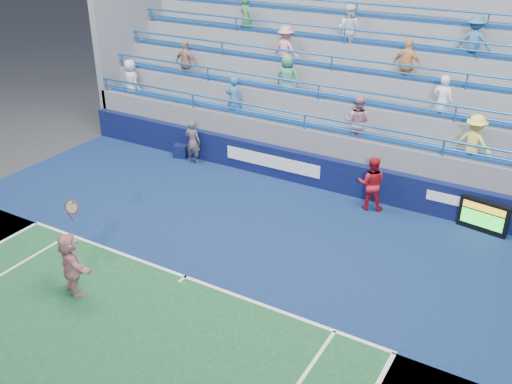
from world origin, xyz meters
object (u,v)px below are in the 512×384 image
Objects in this scene: judge_chair at (182,150)px; line_judge at (193,142)px; serve_speed_board at (483,216)px; tennis_player at (71,263)px; ball_girl at (371,183)px.

line_judge is at bearing -17.34° from judge_chair.
line_judge is (-10.11, -0.13, 0.32)m from serve_speed_board.
tennis_player reaches higher than line_judge.
line_judge is 0.94× the size of ball_girl.
tennis_player is 1.51× the size of ball_girl.
serve_speed_board is 10.11m from line_judge.
tennis_player reaches higher than judge_chair.
judge_chair is at bearing 109.46° from tennis_player.
ball_girl is (7.53, -0.38, 0.58)m from judge_chair.
line_judge reaches higher than judge_chair.
serve_speed_board is 3.32m from ball_girl.
judge_chair is 8.60m from tennis_player.
tennis_player reaches higher than serve_speed_board.
serve_speed_board is 1.60× the size of judge_chair.
serve_speed_board is 10.81m from judge_chair.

